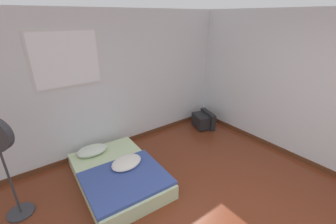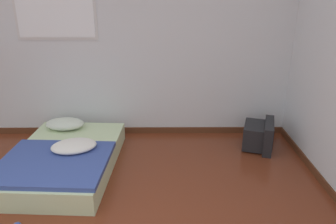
{
  "view_description": "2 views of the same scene",
  "coord_description": "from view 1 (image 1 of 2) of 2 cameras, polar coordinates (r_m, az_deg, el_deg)",
  "views": [
    {
      "loc": [
        -1.64,
        -0.87,
        2.48
      ],
      "look_at": [
        0.7,
        2.25,
        0.79
      ],
      "focal_mm": 24.0,
      "sensor_mm": 36.0,
      "label": 1
    },
    {
      "loc": [
        0.68,
        -1.51,
        2.05
      ],
      "look_at": [
        0.7,
        2.21,
        0.62
      ],
      "focal_mm": 35.0,
      "sensor_mm": 36.0,
      "label": 2
    }
  ],
  "objects": [
    {
      "name": "wall_back",
      "position": [
        4.36,
        -13.64,
        6.94
      ],
      "size": [
        7.22,
        0.08,
        2.6
      ],
      "color": "silver",
      "rests_on": "ground_plane"
    },
    {
      "name": "mattress_bed",
      "position": [
        3.81,
        -12.62,
        -14.99
      ],
      "size": [
        1.24,
        1.78,
        0.38
      ],
      "color": "beige",
      "rests_on": "ground_plane"
    },
    {
      "name": "crt_tv",
      "position": [
        5.41,
        9.01,
        -2.05
      ],
      "size": [
        0.51,
        0.59,
        0.38
      ],
      "color": "black",
      "rests_on": "ground_plane"
    }
  ]
}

